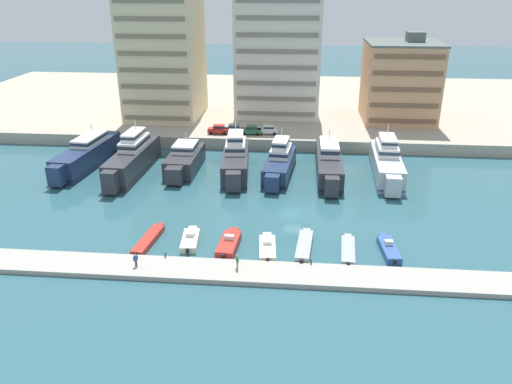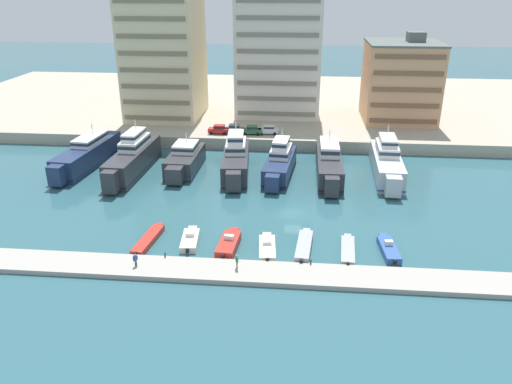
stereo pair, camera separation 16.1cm
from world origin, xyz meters
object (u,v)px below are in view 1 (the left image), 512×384
yacht_navy_far_left (87,154)px  car_red_far_left (218,129)px  motorboat_red_mid_left (229,244)px  motorboat_blue_mid_right (389,249)px  motorboat_cream_left (190,240)px  yacht_charcoal_mid_left (184,160)px  car_grey_left (234,128)px  yacht_charcoal_center_right (329,163)px  motorboat_grey_center_right (348,250)px  car_white_center_left (268,129)px  pedestrian_mid_deck (136,259)px  motorboat_grey_center (304,246)px  car_green_mid_left (251,130)px  yacht_charcoal_left (133,158)px  yacht_navy_center (280,163)px  yacht_silver_mid_right (387,162)px  motorboat_cream_center_left (267,248)px  pedestrian_near_edge (237,260)px  yacht_charcoal_center_left (236,159)px  motorboat_red_far_left (149,240)px

yacht_navy_far_left → car_red_far_left: (21.50, 14.42, 1.13)m
motorboat_red_mid_left → motorboat_blue_mid_right: motorboat_red_mid_left is taller
motorboat_cream_left → yacht_charcoal_mid_left: bearing=104.1°
motorboat_cream_left → car_grey_left: car_grey_left is taller
yacht_charcoal_center_right → motorboat_red_mid_left: bearing=-116.7°
yacht_charcoal_mid_left → car_grey_left: (6.65, 15.62, 1.44)m
motorboat_grey_center_right → motorboat_blue_mid_right: 5.07m
car_white_center_left → pedestrian_mid_deck: size_ratio=2.69×
motorboat_grey_center → car_red_far_left: bearing=112.7°
yacht_navy_far_left → car_red_far_left: 25.91m
motorboat_red_mid_left → car_green_mid_left: (-1.32, 41.82, 2.73)m
pedestrian_mid_deck → yacht_charcoal_left: bearing=108.4°
car_grey_left → car_green_mid_left: size_ratio=0.98×
yacht_navy_center → yacht_charcoal_center_right: bearing=5.1°
yacht_charcoal_center_right → yacht_silver_mid_right: (9.77, 0.45, 0.23)m
yacht_navy_far_left → yacht_charcoal_mid_left: size_ratio=1.42×
motorboat_cream_center_left → pedestrian_mid_deck: pedestrian_mid_deck is taller
yacht_silver_mid_right → car_green_mid_left: yacht_silver_mid_right is taller
yacht_charcoal_mid_left → pedestrian_near_edge: 35.04m
motorboat_blue_mid_right → car_red_far_left: 49.52m
yacht_charcoal_center_left → motorboat_cream_center_left: size_ratio=2.79×
yacht_silver_mid_right → pedestrian_mid_deck: 47.13m
yacht_navy_far_left → yacht_silver_mid_right: size_ratio=1.07×
yacht_charcoal_center_right → car_red_far_left: bearing=145.3°
pedestrian_near_edge → pedestrian_mid_deck: 11.69m
car_red_far_left → car_grey_left: same height
motorboat_grey_center → pedestrian_mid_deck: bearing=-161.7°
car_grey_left → pedestrian_near_edge: (6.71, -48.01, -1.67)m
yacht_silver_mid_right → motorboat_cream_left: (-28.34, -26.49, -1.95)m
motorboat_cream_left → motorboat_red_mid_left: bearing=-8.9°
yacht_charcoal_center_left → motorboat_grey_center_right: yacht_charcoal_center_left is taller
yacht_charcoal_center_left → pedestrian_near_edge: bearing=-82.4°
pedestrian_near_edge → motorboat_grey_center: bearing=37.4°
yacht_navy_center → motorboat_red_mid_left: 26.63m
yacht_charcoal_left → motorboat_blue_mid_right: size_ratio=3.02×
yacht_navy_center → motorboat_blue_mid_right: (14.64, -25.39, -1.67)m
motorboat_grey_center_right → motorboat_red_far_left: bearing=178.8°
yacht_charcoal_mid_left → pedestrian_near_edge: bearing=-67.6°
yacht_charcoal_left → pedestrian_mid_deck: 32.77m
yacht_charcoal_center_left → yacht_silver_mid_right: (25.79, 0.65, -0.02)m
yacht_silver_mid_right → motorboat_blue_mid_right: (-3.50, -26.59, -1.92)m
yacht_navy_center → motorboat_blue_mid_right: yacht_navy_center is taller
yacht_navy_far_left → yacht_charcoal_center_right: size_ratio=1.04×
yacht_charcoal_left → motorboat_red_mid_left: 32.17m
yacht_silver_mid_right → car_white_center_left: yacht_silver_mid_right is taller
motorboat_cream_left → motorboat_grey_center: (14.48, -0.60, 0.09)m
motorboat_cream_center_left → motorboat_cream_left: bearing=173.4°
motorboat_grey_center_right → pedestrian_near_edge: size_ratio=4.30×
motorboat_cream_left → pedestrian_mid_deck: bearing=-124.7°
motorboat_red_far_left → motorboat_grey_center_right: size_ratio=1.11×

